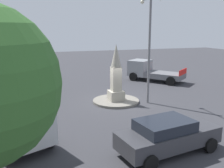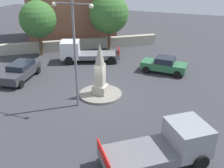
% 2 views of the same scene
% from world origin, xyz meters
% --- Properties ---
extents(ground_plane, '(80.00, 80.00, 0.00)m').
position_xyz_m(ground_plane, '(0.00, 0.00, 0.00)').
color(ground_plane, '#38383D').
extents(traffic_island, '(3.28, 3.28, 0.16)m').
position_xyz_m(traffic_island, '(0.00, 0.00, 0.08)').
color(traffic_island, gray).
rests_on(traffic_island, ground).
extents(monument, '(1.01, 1.01, 3.95)m').
position_xyz_m(monument, '(0.00, 0.00, 1.92)').
color(monument, '#B2AA99').
rests_on(monument, traffic_island).
extents(streetlamp, '(2.82, 0.28, 7.43)m').
position_xyz_m(streetlamp, '(0.88, 2.06, 4.49)').
color(streetlamp, slate).
rests_on(streetlamp, ground).
extents(car_green_near_island, '(4.16, 2.09, 1.49)m').
position_xyz_m(car_green_near_island, '(-3.72, -6.35, 0.75)').
color(car_green_near_island, '#2D6B42').
rests_on(car_green_near_island, ground).
extents(car_dark_grey_approaching, '(2.48, 4.66, 1.47)m').
position_xyz_m(car_dark_grey_approaching, '(7.67, -0.43, 0.78)').
color(car_dark_grey_approaching, '#38383D').
rests_on(car_dark_grey_approaching, ground).
extents(truck_grey_far_side, '(5.56, 5.00, 1.97)m').
position_xyz_m(truck_grey_far_side, '(-6.01, 5.75, 0.95)').
color(truck_grey_far_side, gray).
rests_on(truck_grey_far_side, ground).
extents(truck_white_waiting, '(6.21, 4.05, 2.15)m').
position_xyz_m(truck_white_waiting, '(4.75, -6.50, 1.00)').
color(truck_white_waiting, silver).
rests_on(truck_white_waiting, ground).
extents(stone_boundary_wall, '(16.42, 11.95, 1.18)m').
position_xyz_m(stone_boundary_wall, '(7.21, -10.14, 0.59)').
color(stone_boundary_wall, '#B2AA99').
rests_on(stone_boundary_wall, ground).
extents(corner_building, '(13.70, 13.22, 8.78)m').
position_xyz_m(corner_building, '(10.58, -14.89, 4.39)').
color(corner_building, '#935B47').
rests_on(corner_building, ground).
extents(tree_near_wall, '(4.46, 4.46, 6.39)m').
position_xyz_m(tree_near_wall, '(3.65, -11.45, 4.16)').
color(tree_near_wall, brown).
rests_on(tree_near_wall, ground).
extents(tree_mid_cluster, '(3.88, 3.88, 5.85)m').
position_xyz_m(tree_mid_cluster, '(9.97, -6.95, 3.89)').
color(tree_mid_cluster, brown).
rests_on(tree_mid_cluster, ground).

